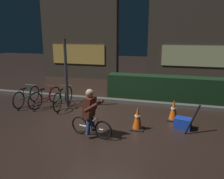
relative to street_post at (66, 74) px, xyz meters
The scene contains 14 objects.
ground_plane 2.35m from the street_post, 36.37° to the right, with size 40.00×40.00×0.00m, color black.
sidewalk_curb 2.23m from the street_post, 31.54° to the left, with size 12.00×0.24×0.12m, color #56544F.
hedge_row 3.99m from the street_post, 28.99° to the left, with size 4.80×0.70×0.94m, color black.
storefront_left 5.70m from the street_post, 108.36° to the left, with size 4.54×0.54×4.69m.
storefront_right 7.78m from the street_post, 51.44° to the left, with size 5.33×0.54×5.04m.
street_post is the anchor object (origin of this frame).
parked_bike_leftmost 1.77m from the street_post, behind, with size 0.46×1.54×0.71m.
parked_bike_left_mid 1.19m from the street_post, 168.74° to the right, with size 0.54×1.50×0.72m.
parked_bike_center_left 0.87m from the street_post, 132.96° to the right, with size 0.46×1.63×0.75m.
traffic_cone_near 3.16m from the street_post, 25.30° to the right, with size 0.36×0.36×0.67m.
traffic_cone_far 3.81m from the street_post, ahead, with size 0.36×0.36×0.65m.
blue_crate 4.19m from the street_post, 12.81° to the right, with size 0.44×0.32×0.30m, color #193DB7.
cyclist 2.68m from the street_post, 50.64° to the right, with size 1.17×0.59×1.25m.
closed_umbrella 4.41m from the street_post, 15.38° to the right, with size 0.05×0.05×0.85m, color black.
Camera 1 is at (2.00, -5.88, 2.58)m, focal length 36.29 mm.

